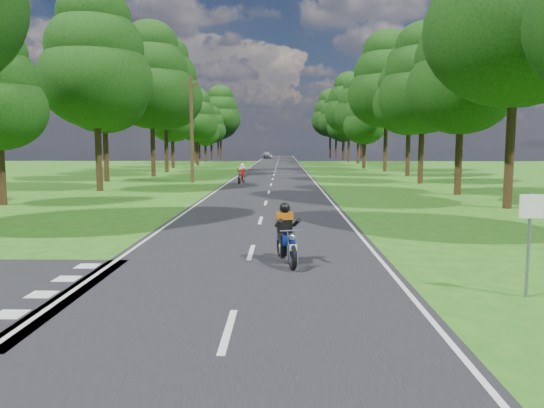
{
  "coord_description": "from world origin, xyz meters",
  "views": [
    {
      "loc": [
        0.85,
        -11.95,
        2.9
      ],
      "look_at": [
        0.52,
        4.0,
        1.1
      ],
      "focal_mm": 35.0,
      "sensor_mm": 36.0,
      "label": 1
    }
  ],
  "objects": [
    {
      "name": "rider_far_red",
      "position": [
        -2.19,
        27.03,
        0.76
      ],
      "size": [
        0.84,
        1.84,
        1.48
      ],
      "primitive_type": null,
      "rotation": [
        0.0,
        0.0,
        -0.15
      ],
      "color": "#940B0B",
      "rests_on": "main_road"
    },
    {
      "name": "road_markings",
      "position": [
        -0.14,
        48.13,
        0.02
      ],
      "size": [
        7.4,
        140.0,
        0.01
      ],
      "color": "silver",
      "rests_on": "main_road"
    },
    {
      "name": "distant_car",
      "position": [
        -2.6,
        99.4,
        0.69
      ],
      "size": [
        2.41,
        4.16,
        1.33
      ],
      "primitive_type": "imported",
      "rotation": [
        0.0,
        0.0,
        0.23
      ],
      "color": "#BABCC2",
      "rests_on": "main_road"
    },
    {
      "name": "rider_near_blue",
      "position": [
        0.93,
        0.73,
        0.75
      ],
      "size": [
        0.92,
        1.84,
        1.47
      ],
      "primitive_type": null,
      "rotation": [
        0.0,
        0.0,
        0.19
      ],
      "color": "#0D2898",
      "rests_on": "main_road"
    },
    {
      "name": "treeline",
      "position": [
        1.43,
        60.06,
        8.25
      ],
      "size": [
        40.0,
        115.35,
        14.78
      ],
      "color": "black",
      "rests_on": "ground"
    },
    {
      "name": "main_road",
      "position": [
        0.0,
        50.0,
        0.01
      ],
      "size": [
        7.0,
        140.0,
        0.02
      ],
      "primitive_type": "cube",
      "color": "black",
      "rests_on": "ground"
    },
    {
      "name": "telegraph_pole",
      "position": [
        -6.0,
        28.0,
        4.07
      ],
      "size": [
        1.2,
        0.26,
        8.0
      ],
      "color": "#382616",
      "rests_on": "ground"
    },
    {
      "name": "road_sign",
      "position": [
        5.5,
        -2.01,
        1.34
      ],
      "size": [
        0.45,
        0.07,
        2.0
      ],
      "color": "slate",
      "rests_on": "ground"
    },
    {
      "name": "ground",
      "position": [
        0.0,
        0.0,
        0.0
      ],
      "size": [
        160.0,
        160.0,
        0.0
      ],
      "primitive_type": "plane",
      "color": "#255F15",
      "rests_on": "ground"
    }
  ]
}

